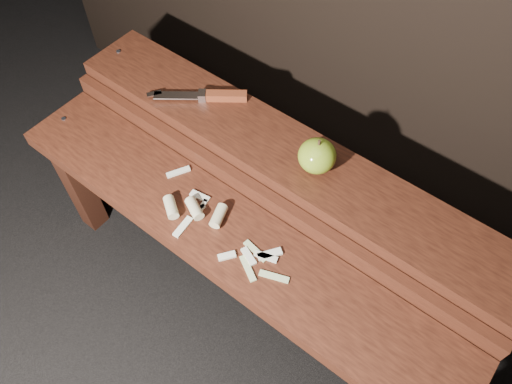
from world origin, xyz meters
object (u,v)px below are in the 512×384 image
Objects in this scene: bench_rear_tier at (282,173)px; knife at (213,96)px; bench_front_tier at (224,249)px; apple at (317,156)px.

bench_rear_tier is 5.64× the size of knife.
bench_front_tier is at bearing -90.00° from bench_rear_tier.
bench_front_tier is 1.00× the size of bench_rear_tier.
bench_front_tier is 0.23m from bench_rear_tier.
bench_rear_tier is at bearing -6.46° from knife.
bench_rear_tier is at bearing 90.00° from bench_front_tier.
apple is at bearing 69.93° from bench_front_tier.
apple reaches higher than bench_front_tier.
bench_rear_tier is 0.15m from apple.
knife is at bearing 175.99° from apple.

